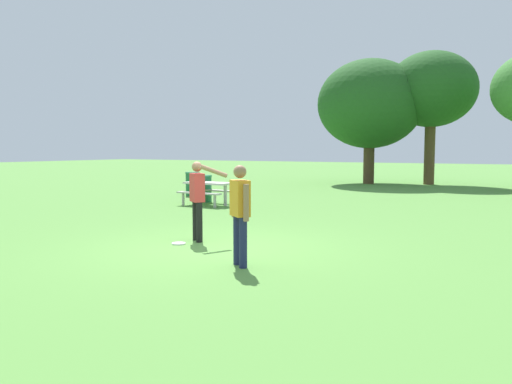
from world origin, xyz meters
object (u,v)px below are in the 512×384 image
object	(u,v)px
trash_can_beside_table	(204,188)
person_catcher	(198,195)
picnic_table_near	(209,188)
tree_tall_left	(370,104)
person_thrower	(240,209)
trash_can_further_along	(193,184)
tree_broad_center	(431,90)
frisbee	(179,243)

from	to	relation	value
trash_can_beside_table	person_catcher	bearing A→B (deg)	-55.80
picnic_table_near	tree_tall_left	size ratio (longest dim) A/B	0.27
picnic_table_near	tree_tall_left	xyz separation A→B (m)	(1.67, 12.84, 3.72)
person_thrower	trash_can_further_along	world-z (taller)	person_thrower
tree_tall_left	tree_broad_center	xyz separation A→B (m)	(2.99, 0.94, 0.68)
tree_tall_left	trash_can_further_along	bearing A→B (deg)	-111.72
person_thrower	person_catcher	size ratio (longest dim) A/B	1.00
person_thrower	tree_tall_left	bearing A→B (deg)	100.87
trash_can_further_along	tree_tall_left	size ratio (longest dim) A/B	0.14
tree_tall_left	tree_broad_center	bearing A→B (deg)	17.47
frisbee	trash_can_beside_table	size ratio (longest dim) A/B	0.29
trash_can_beside_table	tree_broad_center	size ratio (longest dim) A/B	0.14
person_catcher	tree_tall_left	world-z (taller)	tree_tall_left
person_thrower	tree_tall_left	distance (m)	20.64
person_thrower	person_catcher	world-z (taller)	same
tree_broad_center	trash_can_beside_table	bearing A→B (deg)	-112.28
person_catcher	trash_can_further_along	world-z (taller)	person_catcher
trash_can_further_along	tree_broad_center	bearing A→B (deg)	57.85
person_catcher	tree_tall_left	xyz separation A→B (m)	(-1.94, 18.52, 3.32)
person_thrower	frisbee	size ratio (longest dim) A/B	5.85
person_thrower	person_catcher	bearing A→B (deg)	141.94
trash_can_beside_table	tree_broad_center	distance (m)	14.85
trash_can_further_along	tree_broad_center	distance (m)	14.14
picnic_table_near	trash_can_further_along	xyz separation A→B (m)	(-2.48, 2.43, -0.08)
person_thrower	person_catcher	xyz separation A→B (m)	(-1.90, 1.49, 0.02)
person_thrower	picnic_table_near	bearing A→B (deg)	127.56
trash_can_beside_table	tree_tall_left	bearing A→B (deg)	78.92
frisbee	picnic_table_near	size ratio (longest dim) A/B	0.16
trash_can_beside_table	tree_tall_left	size ratio (longest dim) A/B	0.14
person_catcher	picnic_table_near	distance (m)	6.74
tree_broad_center	person_catcher	bearing A→B (deg)	-93.07
person_catcher	picnic_table_near	xyz separation A→B (m)	(-3.61, 5.68, -0.40)
trash_can_beside_table	trash_can_further_along	size ratio (longest dim) A/B	1.00
trash_can_beside_table	frisbee	bearing A→B (deg)	-58.54
frisbee	picnic_table_near	world-z (taller)	picnic_table_near
trash_can_beside_table	trash_can_further_along	xyz separation A→B (m)	(-1.77, 1.75, 0.00)
tree_tall_left	person_thrower	bearing A→B (deg)	-79.13
tree_tall_left	tree_broad_center	size ratio (longest dim) A/B	0.96
picnic_table_near	trash_can_further_along	bearing A→B (deg)	135.59
frisbee	tree_tall_left	xyz separation A→B (m)	(-1.79, 18.98, 4.27)
trash_can_beside_table	tree_broad_center	xyz separation A→B (m)	(5.37, 13.10, 4.48)
person_catcher	trash_can_beside_table	bearing A→B (deg)	124.20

